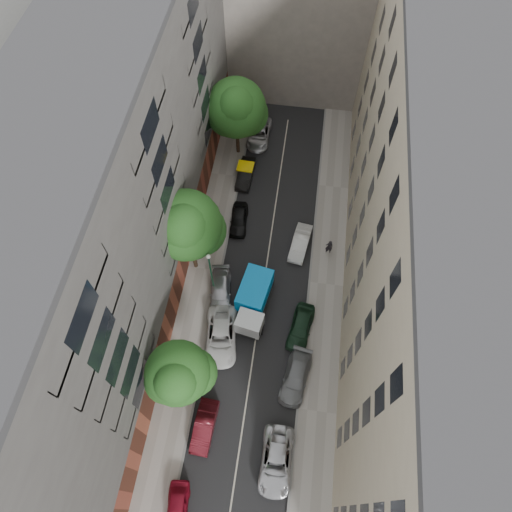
% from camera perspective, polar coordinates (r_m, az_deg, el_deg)
% --- Properties ---
extents(ground, '(120.00, 120.00, 0.00)m').
position_cam_1_polar(ground, '(41.00, 1.11, -2.63)').
color(ground, '#4C4C49').
rests_on(ground, ground).
extents(road_surface, '(8.00, 44.00, 0.02)m').
position_cam_1_polar(road_surface, '(40.99, 1.11, -2.62)').
color(road_surface, black).
rests_on(road_surface, ground).
extents(sidewalk_left, '(3.00, 44.00, 0.15)m').
position_cam_1_polar(sidewalk_left, '(41.54, -6.43, -1.62)').
color(sidewalk_left, gray).
rests_on(sidewalk_left, ground).
extents(sidewalk_right, '(3.00, 44.00, 0.15)m').
position_cam_1_polar(sidewalk_right, '(41.06, 8.76, -3.51)').
color(sidewalk_right, gray).
rests_on(sidewalk_right, ground).
extents(building_left, '(8.00, 44.00, 20.00)m').
position_cam_1_polar(building_left, '(34.82, -17.00, 7.29)').
color(building_left, '#484543').
rests_on(building_left, ground).
extents(building_right, '(8.00, 44.00, 20.00)m').
position_cam_1_polar(building_right, '(33.64, 20.36, 2.96)').
color(building_right, '#B6A88D').
rests_on(building_right, ground).
extents(tarp_truck, '(3.14, 5.99, 2.62)m').
position_cam_1_polar(tarp_truck, '(38.42, -0.34, -5.58)').
color(tarp_truck, black).
rests_on(tarp_truck, ground).
extents(car_left_0, '(1.90, 3.87, 1.27)m').
position_cam_1_polar(car_left_0, '(36.28, -9.84, -28.78)').
color(car_left_0, maroon).
rests_on(car_left_0, ground).
extents(car_left_1, '(1.61, 4.11, 1.33)m').
position_cam_1_polar(car_left_1, '(36.50, -6.47, -20.41)').
color(car_left_1, '#4B0F16').
rests_on(car_left_1, ground).
extents(car_left_2, '(3.18, 5.67, 1.50)m').
position_cam_1_polar(car_left_2, '(38.08, -4.38, -9.98)').
color(car_left_2, silver).
rests_on(car_left_2, ground).
extents(car_left_3, '(2.52, 4.75, 1.31)m').
position_cam_1_polar(car_left_3, '(39.78, -4.45, -4.34)').
color(car_left_3, '#AEAEB3').
rests_on(car_left_3, ground).
extents(car_left_4, '(1.79, 3.99, 1.33)m').
position_cam_1_polar(car_left_4, '(43.42, -2.15, 4.60)').
color(car_left_4, black).
rests_on(car_left_4, ground).
extents(car_left_5, '(1.64, 4.23, 1.37)m').
position_cam_1_polar(car_left_5, '(46.75, -1.30, 10.27)').
color(car_left_5, black).
rests_on(car_left_5, ground).
extents(car_left_6, '(2.34, 4.94, 1.36)m').
position_cam_1_polar(car_left_6, '(50.42, 0.41, 15.03)').
color(car_left_6, '#B8B8BE').
rests_on(car_left_6, ground).
extents(car_right_0, '(2.34, 5.00, 1.38)m').
position_cam_1_polar(car_right_0, '(36.00, 2.56, -24.24)').
color(car_right_0, silver).
rests_on(car_right_0, ground).
extents(car_right_1, '(2.59, 4.90, 1.35)m').
position_cam_1_polar(car_right_1, '(37.18, 4.99, -14.89)').
color(car_right_1, slate).
rests_on(car_right_1, ground).
extents(car_right_2, '(2.39, 4.56, 1.48)m').
position_cam_1_polar(car_right_2, '(38.44, 5.61, -8.84)').
color(car_right_2, black).
rests_on(car_right_2, ground).
extents(car_right_3, '(2.01, 4.27, 1.35)m').
position_cam_1_polar(car_right_3, '(42.15, 5.55, 1.64)').
color(car_right_3, silver).
rests_on(car_right_3, ground).
extents(tree_near, '(4.86, 4.51, 8.13)m').
position_cam_1_polar(tree_near, '(32.38, -9.59, -14.47)').
color(tree_near, '#382619').
rests_on(tree_near, sidewalk_left).
extents(tree_mid, '(5.92, 5.73, 9.67)m').
position_cam_1_polar(tree_mid, '(36.18, -8.55, 3.51)').
color(tree_mid, '#382619').
rests_on(tree_mid, sidewalk_left).
extents(tree_far, '(5.91, 5.72, 8.79)m').
position_cam_1_polar(tree_far, '(45.36, -2.39, 17.75)').
color(tree_far, '#382619').
rests_on(tree_far, sidewalk_left).
extents(lamp_post, '(0.36, 0.36, 6.29)m').
position_cam_1_polar(lamp_post, '(36.92, -5.68, -1.78)').
color(lamp_post, '#164F32').
rests_on(lamp_post, sidewalk_left).
extents(pedestrian, '(0.70, 0.49, 1.81)m').
position_cam_1_polar(pedestrian, '(41.83, 9.12, 1.16)').
color(pedestrian, black).
rests_on(pedestrian, sidewalk_right).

